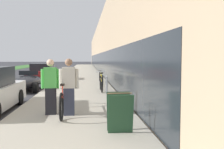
{
  "coord_description": "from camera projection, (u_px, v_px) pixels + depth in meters",
  "views": [
    {
      "loc": [
        6.29,
        -6.37,
        1.85
      ],
      "look_at": [
        8.15,
        11.53,
        0.63
      ],
      "focal_mm": 40.0,
      "sensor_mm": 36.0,
      "label": 1
    }
  ],
  "objects": [
    {
      "name": "tandem_bicycle",
      "position": [
        65.0,
        99.0,
        7.69
      ],
      "size": [
        0.52,
        2.93,
        0.97
      ],
      "color": "black",
      "rests_on": "sidewalk_slab"
    },
    {
      "name": "sandwich_board_sign",
      "position": [
        120.0,
        112.0,
        5.68
      ],
      "size": [
        0.56,
        0.56,
        0.9
      ],
      "color": "#23472D",
      "rests_on": "sidewalk_slab"
    },
    {
      "name": "parked_sedan_far",
      "position": [
        42.0,
        73.0,
        19.6
      ],
      "size": [
        1.86,
        4.21,
        1.4
      ],
      "color": "maroon",
      "rests_on": "ground"
    },
    {
      "name": "cruiser_bike_middle",
      "position": [
        102.0,
        80.0,
        15.06
      ],
      "size": [
        0.52,
        1.81,
        0.86
      ],
      "color": "black",
      "rests_on": "sidewalk_slab"
    },
    {
      "name": "person_bystander",
      "position": [
        51.0,
        87.0,
        7.41
      ],
      "size": [
        0.56,
        0.22,
        1.65
      ],
      "color": "black",
      "rests_on": "sidewalk_slab"
    },
    {
      "name": "vintage_roadster_curbside",
      "position": [
        27.0,
        82.0,
        14.1
      ],
      "size": [
        1.67,
        4.14,
        1.09
      ],
      "color": "black",
      "rests_on": "ground"
    },
    {
      "name": "storefront_facade",
      "position": [
        132.0,
        49.0,
        35.69
      ],
      "size": [
        10.01,
        70.0,
        6.16
      ],
      "color": "tan",
      "rests_on": "ground"
    },
    {
      "name": "cruiser_bike_nearest",
      "position": [
        101.0,
        83.0,
        12.58
      ],
      "size": [
        0.52,
        1.84,
        0.96
      ],
      "color": "black",
      "rests_on": "sidewalk_slab"
    },
    {
      "name": "person_rider",
      "position": [
        69.0,
        87.0,
        7.3
      ],
      "size": [
        0.57,
        0.22,
        1.67
      ],
      "color": "#33384C",
      "rests_on": "sidewalk_slab"
    },
    {
      "name": "sidewalk_slab",
      "position": [
        82.0,
        74.0,
        27.24
      ],
      "size": [
        3.78,
        70.0,
        0.16
      ],
      "color": "#B2AA99",
      "rests_on": "ground"
    },
    {
      "name": "bike_rack_hoop",
      "position": [
        107.0,
        83.0,
        11.54
      ],
      "size": [
        0.05,
        0.6,
        0.84
      ],
      "color": "gray",
      "rests_on": "sidewalk_slab"
    },
    {
      "name": "cruiser_bike_farthest",
      "position": [
        100.0,
        77.0,
        17.41
      ],
      "size": [
        0.52,
        1.76,
        0.83
      ],
      "color": "black",
      "rests_on": "sidewalk_slab"
    }
  ]
}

